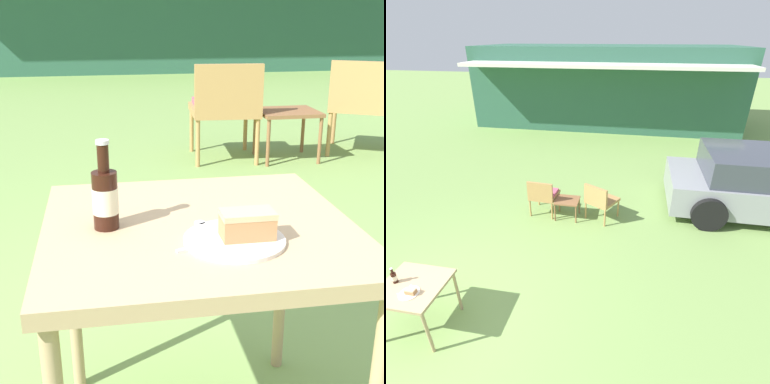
{
  "view_description": "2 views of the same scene",
  "coord_description": "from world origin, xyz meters",
  "views": [
    {
      "loc": [
        -0.23,
        -1.24,
        1.24
      ],
      "look_at": [
        0.0,
        0.1,
        0.77
      ],
      "focal_mm": 50.0,
      "sensor_mm": 36.0,
      "label": 1
    },
    {
      "loc": [
        2.55,
        -2.34,
        3.48
      ],
      "look_at": [
        1.65,
        2.51,
        0.9
      ],
      "focal_mm": 28.0,
      "sensor_mm": 36.0,
      "label": 2
    }
  ],
  "objects": [
    {
      "name": "wicker_chair_cushioned",
      "position": [
        0.79,
        3.09,
        0.48
      ],
      "size": [
        0.58,
        0.59,
        0.83
      ],
      "rotation": [
        0.0,
        0.0,
        3.07
      ],
      "color": "#B2844C",
      "rests_on": "ground_plane"
    },
    {
      "name": "wicker_chair_plain",
      "position": [
        2.01,
        3.07,
        0.48
      ],
      "size": [
        0.75,
        0.75,
        0.83
      ],
      "rotation": [
        0.0,
        0.0,
        2.64
      ],
      "color": "#B2844C",
      "rests_on": "ground_plane"
    },
    {
      "name": "garden_side_table",
      "position": [
        1.32,
        3.03,
        0.37
      ],
      "size": [
        0.5,
        0.44,
        0.42
      ],
      "color": "brown",
      "rests_on": "ground_plane"
    },
    {
      "name": "patio_table",
      "position": [
        0.0,
        0.0,
        0.64
      ],
      "size": [
        0.79,
        0.74,
        0.72
      ],
      "color": "tan",
      "rests_on": "ground_plane"
    },
    {
      "name": "cake_on_plate",
      "position": [
        0.08,
        -0.13,
        0.74
      ],
      "size": [
        0.24,
        0.24,
        0.08
      ],
      "color": "silver",
      "rests_on": "patio_table"
    },
    {
      "name": "cola_bottle_near",
      "position": [
        -0.23,
        0.01,
        0.8
      ],
      "size": [
        0.06,
        0.06,
        0.22
      ],
      "color": "black",
      "rests_on": "patio_table"
    },
    {
      "name": "fork",
      "position": [
        -0.0,
        -0.14,
        0.72
      ],
      "size": [
        0.16,
        0.07,
        0.01
      ],
      "color": "silver",
      "rests_on": "patio_table"
    },
    {
      "name": "loose_bottle_cap",
      "position": [
        0.0,
        -0.02,
        0.72
      ],
      "size": [
        0.03,
        0.03,
        0.01
      ],
      "color": "silver",
      "rests_on": "patio_table"
    }
  ]
}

